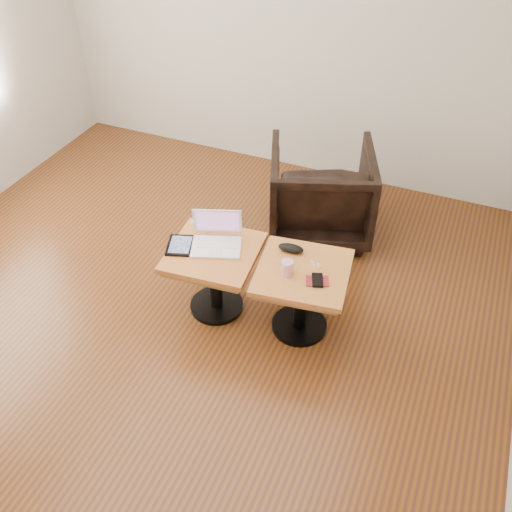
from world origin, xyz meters
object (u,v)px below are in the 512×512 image
at_px(side_table_left, 214,265).
at_px(armchair, 320,192).
at_px(laptop, 217,239).
at_px(striped_cup, 287,268).
at_px(side_table_right, 302,285).

bearing_deg(side_table_left, armchair, 66.73).
xyz_separation_m(laptop, striped_cup, (0.53, -0.10, 0.00)).
xyz_separation_m(side_table_left, side_table_right, (0.61, 0.04, 0.00)).
distance_m(laptop, striped_cup, 0.54).
relative_size(side_table_left, laptop, 1.58).
xyz_separation_m(striped_cup, armchair, (-0.15, 1.19, -0.20)).
bearing_deg(side_table_right, laptop, 170.39).
height_order(side_table_right, armchair, armchair).
bearing_deg(striped_cup, side_table_left, 176.83).
distance_m(side_table_left, laptop, 0.19).
xyz_separation_m(side_table_left, laptop, (-0.01, 0.07, 0.18)).
relative_size(side_table_left, striped_cup, 6.31).
bearing_deg(striped_cup, side_table_right, 41.07).
distance_m(side_table_left, side_table_right, 0.61).
relative_size(laptop, striped_cup, 3.99).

